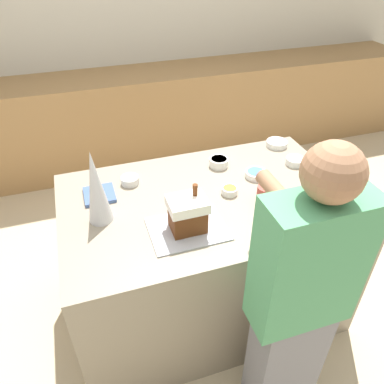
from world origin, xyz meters
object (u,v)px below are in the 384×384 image
gingerbread_house (188,213)px  cookbook (99,195)px  baking_tray (188,229)px  decorative_tree (96,187)px  candy_bowl_near_tray_left (295,161)px  candy_bowl_far_right (219,162)px  candy_bowl_center_rear (256,174)px  candy_bowl_behind_tray (277,143)px  candy_bowl_far_left (229,190)px  candy_bowl_near_tray_right (130,180)px  mug (265,195)px  person (297,305)px

gingerbread_house → cookbook: size_ratio=1.35×
baking_tray → decorative_tree: 0.48m
candy_bowl_near_tray_left → candy_bowl_far_right: size_ratio=0.97×
candy_bowl_center_rear → gingerbread_house: bearing=-148.5°
candy_bowl_behind_tray → candy_bowl_center_rear: size_ratio=1.07×
candy_bowl_behind_tray → candy_bowl_far_left: size_ratio=1.53×
candy_bowl_center_rear → candy_bowl_near_tray_right: bearing=167.4°
decorative_tree → candy_bowl_far_right: (0.75, 0.29, -0.17)m
candy_bowl_far_right → mug: mug is taller
decorative_tree → candy_bowl_center_rear: bearing=6.8°
candy_bowl_center_rear → cookbook: bearing=174.2°
baking_tray → decorative_tree: (-0.39, 0.21, 0.19)m
candy_bowl_near_tray_left → cookbook: bearing=178.2°
candy_bowl_near_tray_right → mug: (0.65, -0.41, 0.03)m
gingerbread_house → cookbook: gingerbread_house is taller
decorative_tree → candy_bowl_center_rear: (0.92, 0.11, -0.18)m
candy_bowl_center_rear → candy_bowl_far_right: bearing=132.4°
candy_bowl_far_left → candy_bowl_center_rear: size_ratio=0.70×
candy_bowl_far_right → mug: size_ratio=1.12×
candy_bowl_near_tray_right → cookbook: size_ratio=0.59×
candy_bowl_behind_tray → candy_bowl_far_right: 0.48m
candy_bowl_near_tray_right → person: 1.12m
gingerbread_house → person: size_ratio=0.15×
decorative_tree → gingerbread_house: bearing=-28.6°
candy_bowl_far_left → person: size_ratio=0.06×
candy_bowl_far_right → person: person is taller
candy_bowl_far_right → candy_bowl_center_rear: candy_bowl_far_right is taller
decorative_tree → candy_bowl_far_left: 0.72m
decorative_tree → candy_bowl_far_right: bearing=21.1°
decorative_tree → mug: 0.87m
baking_tray → candy_bowl_center_rear: candy_bowl_center_rear is taller
baking_tray → decorative_tree: decorative_tree is taller
candy_bowl_center_rear → decorative_tree: bearing=-173.2°
candy_bowl_far_left → mug: 0.20m
gingerbread_house → candy_bowl_near_tray_left: 0.90m
baking_tray → candy_bowl_near_tray_right: candy_bowl_near_tray_right is taller
candy_bowl_near_tray_left → cookbook: candy_bowl_near_tray_left is taller
candy_bowl_far_right → cookbook: candy_bowl_far_right is taller
baking_tray → mug: 0.47m
candy_bowl_behind_tray → gingerbread_house: bearing=-143.2°
cookbook → mug: mug is taller
candy_bowl_behind_tray → cookbook: (-1.20, -0.20, -0.01)m
baking_tray → mug: size_ratio=3.59×
gingerbread_house → candy_bowl_behind_tray: size_ratio=1.70×
candy_bowl_near_tray_left → gingerbread_house: bearing=-155.3°
cookbook → person: size_ratio=0.11×
cookbook → mug: size_ratio=1.66×
decorative_tree → candy_bowl_near_tray_left: decorative_tree is taller
decorative_tree → candy_bowl_behind_tray: bearing=18.4°
candy_bowl_behind_tray → candy_bowl_center_rear: 0.42m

